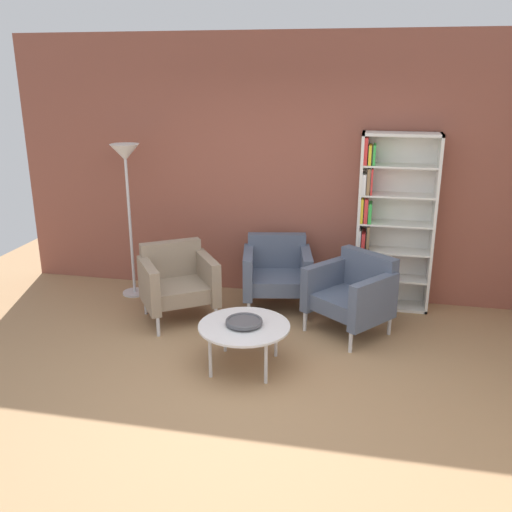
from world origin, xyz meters
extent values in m
plane|color=#9E7751|center=(0.00, 0.00, 0.00)|extent=(8.32, 8.32, 0.00)
cube|color=brown|center=(0.00, 2.46, 1.45)|extent=(6.40, 0.12, 2.90)
cube|color=silver|center=(0.80, 2.23, 0.95)|extent=(0.03, 0.30, 1.90)
cube|color=silver|center=(1.57, 2.23, 0.95)|extent=(0.03, 0.30, 1.90)
cube|color=silver|center=(1.19, 2.23, 1.89)|extent=(0.80, 0.30, 0.03)
cube|color=silver|center=(1.19, 2.23, 0.01)|extent=(0.80, 0.30, 0.03)
cube|color=silver|center=(1.19, 2.37, 0.95)|extent=(0.80, 0.02, 1.90)
cube|color=silver|center=(1.19, 2.23, 0.34)|extent=(0.76, 0.28, 0.02)
cube|color=silver|center=(1.19, 2.23, 0.64)|extent=(0.76, 0.28, 0.02)
cube|color=silver|center=(1.19, 2.23, 0.95)|extent=(0.76, 0.28, 0.02)
cube|color=silver|center=(1.19, 2.23, 1.26)|extent=(0.76, 0.28, 0.02)
cube|color=silver|center=(1.19, 2.23, 1.56)|extent=(0.76, 0.28, 0.02)
cube|color=green|center=(0.83, 2.18, 0.17)|extent=(0.02, 0.17, 0.27)
cube|color=purple|center=(0.86, 2.19, 0.16)|extent=(0.02, 0.20, 0.25)
cube|color=orange|center=(0.89, 2.22, 0.17)|extent=(0.04, 0.25, 0.26)
cube|color=black|center=(0.94, 2.22, 0.14)|extent=(0.04, 0.25, 0.21)
cube|color=white|center=(0.83, 2.18, 0.46)|extent=(0.03, 0.19, 0.22)
cube|color=blue|center=(0.88, 2.21, 0.48)|extent=(0.03, 0.25, 0.26)
cube|color=blue|center=(0.92, 2.18, 0.48)|extent=(0.03, 0.17, 0.27)
cube|color=red|center=(0.96, 2.19, 0.45)|extent=(0.03, 0.21, 0.20)
cube|color=white|center=(0.83, 2.21, 0.77)|extent=(0.02, 0.24, 0.22)
cube|color=red|center=(0.86, 2.21, 0.75)|extent=(0.04, 0.24, 0.19)
cube|color=olive|center=(0.91, 2.21, 0.79)|extent=(0.03, 0.24, 0.27)
cube|color=yellow|center=(0.83, 2.19, 1.09)|extent=(0.03, 0.21, 0.26)
cube|color=red|center=(0.87, 2.20, 1.09)|extent=(0.04, 0.22, 0.26)
cube|color=green|center=(0.92, 2.19, 1.07)|extent=(0.04, 0.20, 0.21)
cube|color=white|center=(0.84, 2.18, 1.37)|extent=(0.04, 0.18, 0.21)
cube|color=olive|center=(0.88, 2.19, 1.40)|extent=(0.03, 0.21, 0.27)
cube|color=red|center=(0.91, 2.20, 1.40)|extent=(0.02, 0.21, 0.27)
cube|color=red|center=(0.84, 2.21, 1.71)|extent=(0.04, 0.24, 0.27)
cube|color=yellow|center=(0.88, 2.18, 1.68)|extent=(0.03, 0.18, 0.20)
cube|color=green|center=(0.92, 2.21, 1.68)|extent=(0.03, 0.23, 0.20)
cylinder|color=silver|center=(-0.08, 0.58, 0.39)|extent=(0.80, 0.80, 0.02)
cylinder|color=silver|center=(-0.32, 0.34, 0.19)|extent=(0.03, 0.03, 0.38)
cylinder|color=silver|center=(0.16, 0.34, 0.19)|extent=(0.03, 0.03, 0.38)
cylinder|color=silver|center=(-0.32, 0.82, 0.19)|extent=(0.03, 0.03, 0.38)
cylinder|color=silver|center=(0.16, 0.82, 0.19)|extent=(0.03, 0.03, 0.38)
cylinder|color=#4C4C51|center=(-0.08, 0.58, 0.41)|extent=(0.13, 0.13, 0.02)
cylinder|color=#4C4C51|center=(-0.08, 0.58, 0.43)|extent=(0.32, 0.32, 0.02)
torus|color=#4C4C51|center=(-0.08, 0.58, 0.44)|extent=(0.32, 0.32, 0.02)
cube|color=#4C566B|center=(-0.03, 1.90, 0.32)|extent=(0.74, 0.69, 0.16)
cube|color=#4C566B|center=(-0.08, 2.16, 0.59)|extent=(0.65, 0.24, 0.38)
cube|color=#4C566B|center=(-0.33, 1.82, 0.43)|extent=(0.22, 0.63, 0.46)
cube|color=#4C566B|center=(0.28, 1.94, 0.43)|extent=(0.22, 0.63, 0.46)
cylinder|color=silver|center=(-0.26, 1.54, 0.12)|extent=(0.04, 0.04, 0.24)
cylinder|color=silver|center=(0.33, 1.65, 0.12)|extent=(0.04, 0.04, 0.24)
cylinder|color=silver|center=(-0.37, 2.11, 0.12)|extent=(0.04, 0.04, 0.24)
cylinder|color=silver|center=(0.22, 2.22, 0.12)|extent=(0.04, 0.04, 0.24)
cube|color=gray|center=(-0.98, 1.42, 0.32)|extent=(0.86, 0.84, 0.16)
cube|color=gray|center=(-1.13, 1.64, 0.59)|extent=(0.60, 0.46, 0.38)
cube|color=gray|center=(-1.22, 1.23, 0.43)|extent=(0.43, 0.57, 0.46)
cube|color=gray|center=(-0.71, 1.58, 0.43)|extent=(0.43, 0.57, 0.46)
cylinder|color=silver|center=(-1.05, 0.99, 0.12)|extent=(0.04, 0.04, 0.24)
cylinder|color=silver|center=(-0.55, 1.33, 0.12)|extent=(0.04, 0.04, 0.24)
cylinder|color=silver|center=(-1.38, 1.47, 0.12)|extent=(0.04, 0.04, 0.24)
cylinder|color=silver|center=(-0.88, 1.81, 0.12)|extent=(0.04, 0.04, 0.24)
cube|color=#4C566B|center=(0.77, 1.47, 0.32)|extent=(0.86, 0.85, 0.16)
cube|color=#4C566B|center=(0.94, 1.68, 0.59)|extent=(0.58, 0.49, 0.38)
cube|color=#4C566B|center=(0.52, 1.64, 0.43)|extent=(0.46, 0.55, 0.46)
cube|color=#4C566B|center=(1.01, 1.26, 0.43)|extent=(0.46, 0.55, 0.46)
cylinder|color=silver|center=(0.35, 1.41, 0.12)|extent=(0.04, 0.04, 0.24)
cylinder|color=silver|center=(0.82, 1.04, 0.12)|extent=(0.04, 0.04, 0.24)
cylinder|color=silver|center=(0.70, 1.87, 0.12)|extent=(0.04, 0.04, 0.24)
cylinder|color=silver|center=(1.18, 1.50, 0.12)|extent=(0.04, 0.04, 0.24)
cylinder|color=silver|center=(-1.73, 1.99, 0.01)|extent=(0.28, 0.28, 0.02)
cylinder|color=silver|center=(-1.73, 1.99, 0.85)|extent=(0.03, 0.03, 1.65)
cone|color=white|center=(-1.73, 1.99, 1.65)|extent=(0.32, 0.32, 0.18)
camera|label=1|loc=(0.94, -3.77, 2.50)|focal=39.76mm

